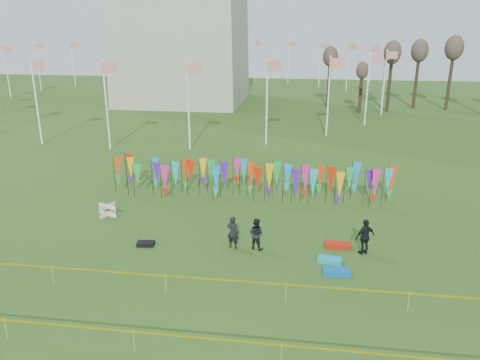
# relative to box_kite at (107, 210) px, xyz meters

# --- Properties ---
(ground) EXTENTS (160.00, 160.00, 0.00)m
(ground) POSITION_rel_box_kite_xyz_m (7.88, -5.01, -0.38)
(ground) COLOR #2C4C15
(ground) RESTS_ON ground
(flagpole_ring) EXTENTS (57.40, 56.16, 8.00)m
(flagpole_ring) POSITION_rel_box_kite_xyz_m (-6.12, 42.99, 3.62)
(flagpole_ring) COLOR white
(flagpole_ring) RESTS_ON ground
(banner_row) EXTENTS (18.64, 0.64, 2.50)m
(banner_row) POSITION_rel_box_kite_xyz_m (8.16, 4.06, 1.24)
(banner_row) COLOR black
(banner_row) RESTS_ON ground
(caution_tape_near) EXTENTS (26.00, 0.02, 0.90)m
(caution_tape_near) POSITION_rel_box_kite_xyz_m (7.66, -7.64, 0.40)
(caution_tape_near) COLOR #FFE705
(caution_tape_near) RESTS_ON ground
(caution_tape_far) EXTENTS (26.00, 0.02, 0.90)m
(caution_tape_far) POSITION_rel_box_kite_xyz_m (7.66, -11.47, 0.40)
(caution_tape_far) COLOR #FFE705
(caution_tape_far) RESTS_ON ground
(box_kite) EXTENTS (0.69, 0.69, 0.77)m
(box_kite) POSITION_rel_box_kite_xyz_m (0.00, 0.00, 0.00)
(box_kite) COLOR red
(box_kite) RESTS_ON ground
(person_left) EXTENTS (0.73, 0.61, 1.74)m
(person_left) POSITION_rel_box_kite_xyz_m (8.05, -3.06, 0.49)
(person_left) COLOR black
(person_left) RESTS_ON ground
(person_mid) EXTENTS (0.92, 0.73, 1.66)m
(person_mid) POSITION_rel_box_kite_xyz_m (9.22, -2.99, 0.45)
(person_mid) COLOR black
(person_mid) RESTS_ON ground
(person_right) EXTENTS (1.25, 1.07, 1.85)m
(person_right) POSITION_rel_box_kite_xyz_m (14.64, -2.80, 0.54)
(person_right) COLOR black
(person_right) RESTS_ON ground
(kite_bag_turquoise) EXTENTS (1.23, 0.77, 0.23)m
(kite_bag_turquoise) POSITION_rel_box_kite_xyz_m (12.91, -3.94, -0.27)
(kite_bag_turquoise) COLOR #0DABD0
(kite_bag_turquoise) RESTS_ON ground
(kite_bag_red) EXTENTS (1.31, 0.62, 0.24)m
(kite_bag_red) POSITION_rel_box_kite_xyz_m (13.38, -2.27, -0.26)
(kite_bag_red) COLOR red
(kite_bag_red) RESTS_ON ground
(kite_bag_black) EXTENTS (0.94, 0.61, 0.20)m
(kite_bag_black) POSITION_rel_box_kite_xyz_m (3.52, -3.46, -0.28)
(kite_bag_black) COLOR black
(kite_bag_black) RESTS_ON ground
(kite_bag_teal) EXTENTS (1.29, 0.69, 0.24)m
(kite_bag_teal) POSITION_rel_box_kite_xyz_m (13.17, -5.08, -0.26)
(kite_bag_teal) COLOR #0C62AC
(kite_bag_teal) RESTS_ON ground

